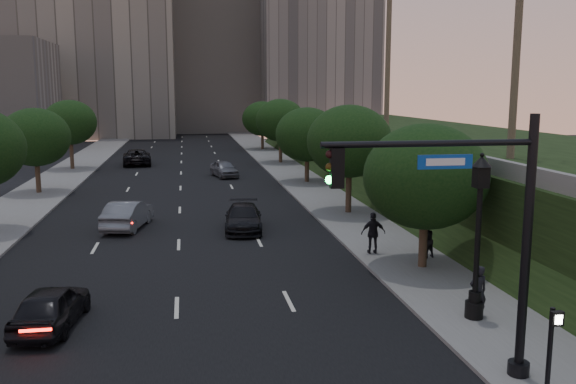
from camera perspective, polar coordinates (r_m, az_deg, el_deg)
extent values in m
plane|color=black|center=(17.53, -10.55, -16.24)|extent=(160.00, 160.00, 0.00)
cube|color=black|center=(46.43, -10.04, -0.04)|extent=(16.00, 140.00, 0.02)
cube|color=slate|center=(47.44, 2.43, 0.38)|extent=(4.50, 140.00, 0.15)
cube|color=slate|center=(47.63, -22.46, -0.30)|extent=(4.50, 140.00, 0.15)
cube|color=black|center=(49.14, 16.48, 2.58)|extent=(18.00, 90.00, 4.00)
cube|color=slate|center=(45.83, 6.99, 5.38)|extent=(0.35, 90.00, 0.70)
cube|color=gray|center=(109.10, -17.70, 13.46)|extent=(26.00, 20.00, 32.00)
cube|color=#A5A297|center=(118.07, -7.07, 12.03)|extent=(22.00, 18.00, 26.00)
cube|color=gray|center=(114.74, 2.34, 14.67)|extent=(20.00, 22.00, 36.00)
cylinder|color=#38281C|center=(26.49, 12.54, -4.14)|extent=(0.36, 0.36, 2.86)
ellipsoid|color=black|center=(26.01, 12.74, 1.44)|extent=(5.20, 5.20, 4.42)
cylinder|color=#38281C|center=(37.62, 5.69, 0.31)|extent=(0.36, 0.36, 3.21)
ellipsoid|color=black|center=(37.27, 5.77, 4.75)|extent=(5.20, 5.20, 4.42)
cylinder|color=#38281C|center=(50.17, 1.78, 2.44)|extent=(0.36, 0.36, 2.86)
ellipsoid|color=black|center=(49.92, 1.80, 5.40)|extent=(5.20, 5.20, 4.42)
cylinder|color=#38281C|center=(63.86, -0.70, 4.11)|extent=(0.36, 0.36, 3.21)
ellipsoid|color=black|center=(63.65, -0.71, 6.73)|extent=(5.20, 5.20, 4.42)
cylinder|color=#38281C|center=(78.67, -2.40, 4.98)|extent=(0.36, 0.36, 2.86)
ellipsoid|color=black|center=(78.51, -2.42, 6.88)|extent=(5.20, 5.20, 4.42)
cylinder|color=#38281C|center=(48.41, -22.37, 1.55)|extent=(0.36, 0.36, 2.99)
ellipsoid|color=black|center=(48.15, -22.57, 4.76)|extent=(5.00, 5.00, 4.25)
cylinder|color=#38281C|center=(62.04, -19.58, 3.43)|extent=(0.36, 0.36, 3.26)
ellipsoid|color=black|center=(61.83, -19.74, 6.16)|extent=(5.00, 5.00, 4.25)
cylinder|color=#4C4233|center=(34.43, 20.65, 12.94)|extent=(0.40, 0.40, 12.00)
cylinder|color=#4C4233|center=(48.52, 9.38, 13.70)|extent=(0.40, 0.40, 14.50)
cylinder|color=black|center=(16.76, 21.39, -5.21)|extent=(0.24, 0.24, 7.00)
cylinder|color=black|center=(17.82, 20.74, -15.38)|extent=(0.56, 0.56, 0.50)
cylinder|color=black|center=(15.07, 13.17, 4.44)|extent=(5.40, 0.16, 0.16)
cube|color=black|center=(14.40, 4.60, 2.24)|extent=(0.32, 0.22, 0.95)
sphere|color=black|center=(14.32, 3.92, 3.53)|extent=(0.20, 0.20, 0.20)
sphere|color=#3F2B0A|center=(14.35, 3.91, 2.34)|extent=(0.20, 0.20, 0.20)
sphere|color=#19F24C|center=(14.39, 3.90, 1.16)|extent=(0.20, 0.20, 0.20)
cube|color=#0D47AB|center=(15.28, 14.49, 2.76)|extent=(1.40, 0.05, 0.35)
cylinder|color=black|center=(21.38, 17.00, -10.66)|extent=(0.60, 0.60, 0.70)
cylinder|color=black|center=(21.21, 17.06, -9.39)|extent=(0.40, 0.40, 0.40)
cylinder|color=black|center=(20.68, 17.33, -4.27)|extent=(0.18, 0.18, 3.60)
cube|color=black|center=(20.31, 17.61, 1.36)|extent=(0.42, 0.42, 0.70)
cone|color=black|center=(20.25, 17.68, 2.76)|extent=(0.64, 0.64, 0.35)
sphere|color=black|center=(20.23, 17.71, 3.33)|extent=(0.14, 0.14, 0.14)
cylinder|color=black|center=(16.33, 23.24, -14.05)|extent=(0.12, 0.12, 2.50)
cube|color=black|center=(15.82, 23.85, -10.78)|extent=(0.30, 0.14, 0.35)
cube|color=white|center=(15.76, 24.01, -10.87)|extent=(0.18, 0.02, 0.22)
imported|color=black|center=(21.30, -21.30, -9.95)|extent=(2.14, 4.33, 1.42)
imported|color=slate|center=(34.86, -14.78, -2.06)|extent=(2.61, 5.01, 1.57)
imported|color=black|center=(64.63, -13.97, 3.20)|extent=(3.21, 6.14, 1.65)
imported|color=black|center=(33.35, -4.20, -2.43)|extent=(2.39, 4.97, 1.40)
imported|color=slate|center=(54.19, -6.00, 2.17)|extent=(2.67, 4.58, 1.46)
imported|color=black|center=(21.29, 17.35, -8.85)|extent=(0.69, 0.50, 1.75)
imported|color=black|center=(28.01, 12.80, -4.38)|extent=(0.95, 0.85, 1.64)
imported|color=black|center=(28.27, 7.98, -3.81)|extent=(1.16, 0.56, 1.92)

